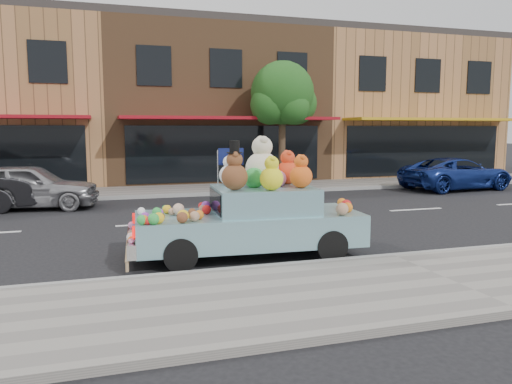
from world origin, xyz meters
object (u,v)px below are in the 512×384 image
object	(u,v)px
street_tree	(283,99)
art_car	(252,215)
car_blue	(457,174)
car_silver	(28,186)

from	to	relation	value
street_tree	art_car	bearing A→B (deg)	-113.20
street_tree	car_blue	distance (m)	7.73
car_silver	car_blue	xyz separation A→B (m)	(15.98, 0.25, -0.06)
car_blue	street_tree	bearing A→B (deg)	62.70
car_silver	art_car	distance (m)	8.97
street_tree	car_silver	bearing A→B (deg)	-162.80
art_car	street_tree	bearing A→B (deg)	70.42
car_silver	car_blue	distance (m)	15.98
street_tree	art_car	size ratio (longest dim) A/B	1.14
car_blue	art_car	bearing A→B (deg)	119.71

